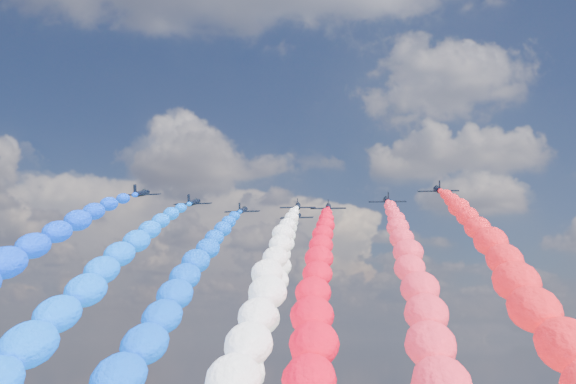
# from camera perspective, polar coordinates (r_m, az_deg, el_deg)

# --- Properties ---
(jet_0) EXTENTS (9.15, 12.11, 5.26)m
(jet_0) POSITION_cam_1_polar(r_m,az_deg,el_deg) (164.33, -11.15, -0.10)
(jet_0) COLOR black
(trail_0) EXTENTS (6.27, 111.79, 47.80)m
(trail_0) POSITION_cam_1_polar(r_m,az_deg,el_deg) (107.74, -19.86, -5.72)
(trail_0) COLOR #0538F1
(jet_1) EXTENTS (9.21, 12.15, 5.26)m
(jet_1) POSITION_cam_1_polar(r_m,az_deg,el_deg) (173.34, -7.23, -0.80)
(jet_1) COLOR black
(trail_1) EXTENTS (6.27, 111.79, 47.80)m
(trail_1) POSITION_cam_1_polar(r_m,az_deg,el_deg) (115.36, -13.34, -6.40)
(trail_1) COLOR #045BFB
(jet_2) EXTENTS (8.93, 11.95, 5.26)m
(jet_2) POSITION_cam_1_polar(r_m,az_deg,el_deg) (182.71, -3.49, -1.40)
(jet_2) COLOR black
(trail_2) EXTENTS (6.27, 111.79, 47.80)m
(trail_2) POSITION_cam_1_polar(r_m,az_deg,el_deg) (123.83, -7.37, -6.91)
(trail_2) COLOR blue
(jet_3) EXTENTS (9.05, 12.03, 5.26)m
(jet_3) POSITION_cam_1_polar(r_m,az_deg,el_deg) (176.93, 0.75, -1.10)
(jet_3) COLOR black
(trail_3) EXTENTS (6.27, 111.79, 47.80)m
(trail_3) POSITION_cam_1_polar(r_m,az_deg,el_deg) (117.33, -1.15, -6.77)
(trail_3) COLOR white
(jet_4) EXTENTS (9.12, 12.08, 5.26)m
(jet_4) POSITION_cam_1_polar(r_m,az_deg,el_deg) (191.67, 0.70, -1.88)
(jet_4) COLOR black
(trail_4) EXTENTS (6.27, 111.79, 47.80)m
(trail_4) POSITION_cam_1_polar(r_m,az_deg,el_deg) (132.24, -1.02, -7.27)
(trail_4) COLOR white
(jet_5) EXTENTS (8.71, 11.79, 5.26)m
(jet_5) POSITION_cam_1_polar(r_m,az_deg,el_deg) (178.30, 3.10, -1.16)
(jet_5) COLOR black
(trail_5) EXTENTS (6.27, 111.79, 47.80)m
(trail_5) POSITION_cam_1_polar(r_m,az_deg,el_deg) (118.54, 2.42, -6.81)
(trail_5) COLOR red
(jet_6) EXTENTS (8.77, 11.83, 5.26)m
(jet_6) POSITION_cam_1_polar(r_m,az_deg,el_deg) (170.82, 7.57, -0.64)
(jet_6) COLOR black
(trail_6) EXTENTS (6.27, 111.79, 47.80)m
(trail_6) POSITION_cam_1_polar(r_m,az_deg,el_deg) (111.06, 9.30, -6.38)
(trail_6) COLOR #F12941
(jet_7) EXTENTS (8.77, 11.84, 5.26)m
(jet_7) POSITION_cam_1_polar(r_m,az_deg,el_deg) (160.39, 11.38, 0.18)
(jet_7) COLOR black
(trail_7) EXTENTS (6.27, 111.79, 47.80)m
(trail_7) POSITION_cam_1_polar(r_m,az_deg,el_deg) (101.02, 15.57, -5.65)
(trail_7) COLOR red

